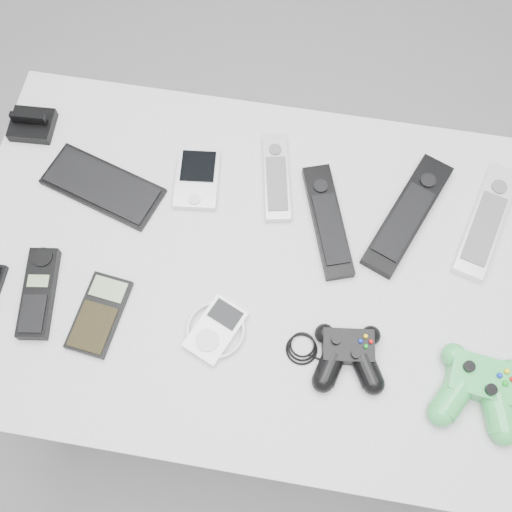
% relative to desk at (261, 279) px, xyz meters
% --- Properties ---
extents(floor, '(3.50, 3.50, 0.00)m').
position_rel_desk_xyz_m(floor, '(0.01, 0.03, -0.68)').
color(floor, gray).
rests_on(floor, ground).
extents(desk, '(1.12, 0.72, 0.75)m').
position_rel_desk_xyz_m(desk, '(0.00, 0.00, 0.00)').
color(desk, '#959598').
rests_on(desk, floor).
extents(pda_keyboard, '(0.25, 0.16, 0.01)m').
position_rel_desk_xyz_m(pda_keyboard, '(-0.33, 0.11, 0.07)').
color(pda_keyboard, black).
rests_on(pda_keyboard, desk).
extents(dock_bracket, '(0.09, 0.08, 0.05)m').
position_rel_desk_xyz_m(dock_bracket, '(-0.51, 0.22, 0.09)').
color(dock_bracket, black).
rests_on(dock_bracket, desk).
extents(pda, '(0.09, 0.14, 0.02)m').
position_rel_desk_xyz_m(pda, '(-0.15, 0.16, 0.08)').
color(pda, silver).
rests_on(pda, desk).
extents(remote_silver_a, '(0.08, 0.19, 0.02)m').
position_rel_desk_xyz_m(remote_silver_a, '(-0.00, 0.19, 0.08)').
color(remote_silver_a, silver).
rests_on(remote_silver_a, desk).
extents(remote_black_a, '(0.12, 0.24, 0.02)m').
position_rel_desk_xyz_m(remote_black_a, '(0.11, 0.11, 0.08)').
color(remote_black_a, black).
rests_on(remote_black_a, desk).
extents(remote_black_b, '(0.16, 0.27, 0.03)m').
position_rel_desk_xyz_m(remote_black_b, '(0.26, 0.15, 0.08)').
color(remote_black_b, black).
rests_on(remote_black_b, desk).
extents(remote_silver_b, '(0.12, 0.25, 0.02)m').
position_rel_desk_xyz_m(remote_silver_b, '(0.40, 0.16, 0.08)').
color(remote_silver_b, silver).
rests_on(remote_silver_b, desk).
extents(cordless_handset, '(0.08, 0.17, 0.03)m').
position_rel_desk_xyz_m(cordless_handset, '(-0.39, -0.12, 0.08)').
color(cordless_handset, black).
rests_on(cordless_handset, desk).
extents(calculator, '(0.09, 0.15, 0.01)m').
position_rel_desk_xyz_m(calculator, '(-0.27, -0.14, 0.07)').
color(calculator, black).
rests_on(calculator, desk).
extents(mp3_player, '(0.14, 0.14, 0.02)m').
position_rel_desk_xyz_m(mp3_player, '(-0.06, -0.13, 0.08)').
color(mp3_player, white).
rests_on(mp3_player, desk).
extents(controller_black, '(0.22, 0.16, 0.04)m').
position_rel_desk_xyz_m(controller_black, '(0.17, -0.14, 0.09)').
color(controller_black, black).
rests_on(controller_black, desk).
extents(controller_green, '(0.17, 0.18, 0.05)m').
position_rel_desk_xyz_m(controller_green, '(0.39, -0.16, 0.09)').
color(controller_green, green).
rests_on(controller_green, desk).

